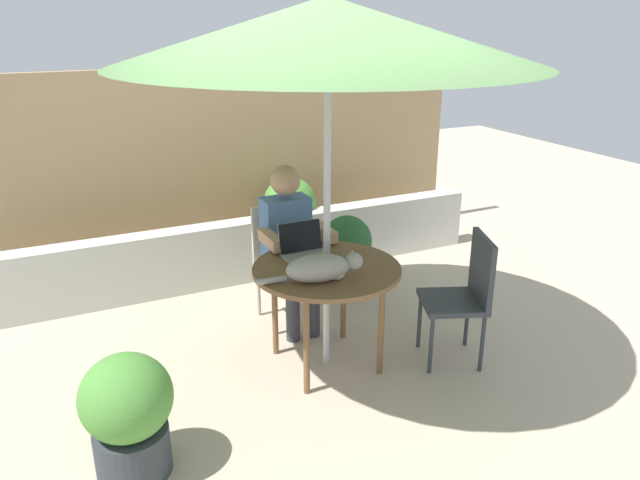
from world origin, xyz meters
name	(u,v)px	position (x,y,z in m)	size (l,w,h in m)	color
ground_plane	(326,362)	(0.00, 0.00, 0.00)	(14.00, 14.00, 0.00)	#BCAD93
fence_back	(221,164)	(0.00, 2.28, 0.90)	(4.94, 0.08, 1.79)	tan
planter_wall_low	(249,250)	(0.00, 1.56, 0.27)	(4.44, 0.20, 0.55)	beige
patio_table	(327,276)	(0.00, 0.00, 0.65)	(0.96, 0.96, 0.71)	brown
patio_umbrella	(328,31)	(0.00, 0.00, 2.14)	(2.50, 2.50, 2.33)	#B7B7BC
chair_occupied	(282,254)	(0.00, 0.77, 0.52)	(0.40, 0.40, 0.89)	#B2A899
chair_empty	(466,289)	(0.86, -0.34, 0.52)	(0.52, 0.52, 0.89)	#33383F
person_seated	(290,239)	(0.00, 0.61, 0.69)	(0.48, 0.48, 1.23)	#4C72A5
laptop	(303,246)	(-0.05, 0.25, 0.77)	(0.30, 0.25, 0.21)	gray
cat	(322,268)	(-0.12, -0.18, 0.79)	(0.64, 0.26, 0.17)	gray
potted_plant_near_fence	(128,413)	(-1.36, -0.52, 0.36)	(0.46, 0.46, 0.67)	#33383D
potted_plant_by_chair	(290,215)	(0.49, 1.79, 0.46)	(0.50, 0.50, 0.82)	#9E5138
potted_plant_corner	(347,248)	(0.66, 0.97, 0.39)	(0.42, 0.42, 0.67)	#595654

